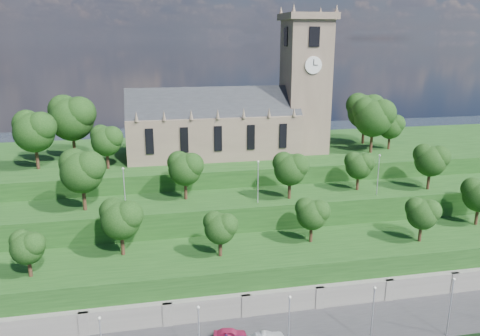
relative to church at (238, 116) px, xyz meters
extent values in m
cube|color=slate|center=(-0.79, -33.98, -20.02)|extent=(160.00, 2.00, 5.00)
cube|color=slate|center=(-25.79, -34.78, -20.02)|extent=(1.20, 0.60, 5.00)
cube|color=slate|center=(-15.79, -34.78, -20.02)|extent=(1.20, 0.60, 5.00)
cube|color=slate|center=(-5.79, -34.78, -20.02)|extent=(1.20, 0.60, 5.00)
cube|color=slate|center=(4.21, -34.78, -20.02)|extent=(1.20, 0.60, 5.00)
cube|color=slate|center=(14.21, -34.78, -20.02)|extent=(1.20, 0.60, 5.00)
cube|color=slate|center=(24.21, -34.78, -20.02)|extent=(1.20, 0.60, 5.00)
cube|color=#183F15|center=(-0.79, -27.98, -18.52)|extent=(160.00, 12.00, 8.00)
cube|color=#183F15|center=(-0.79, -16.98, -16.52)|extent=(160.00, 10.00, 12.00)
cube|color=#183F15|center=(-0.79, 4.02, -15.02)|extent=(160.00, 32.00, 15.00)
cube|color=#6D5C4C|center=(-4.79, 0.02, -3.52)|extent=(32.00, 12.00, 8.00)
cube|color=black|center=(-4.79, 0.02, 0.48)|extent=(32.00, 10.18, 10.18)
cone|color=#6D5C4C|center=(-18.79, -5.98, 1.38)|extent=(0.70, 0.70, 1.80)
cone|color=#6D5C4C|center=(-14.12, -5.98, 1.38)|extent=(0.70, 0.70, 1.80)
cone|color=#6D5C4C|center=(-9.46, -5.98, 1.38)|extent=(0.70, 0.70, 1.80)
cone|color=#6D5C4C|center=(-4.79, -5.98, 1.38)|extent=(0.70, 0.70, 1.80)
cone|color=#6D5C4C|center=(-0.12, -5.98, 1.38)|extent=(0.70, 0.70, 1.80)
cone|color=#6D5C4C|center=(4.54, -5.98, 1.38)|extent=(0.70, 0.70, 1.80)
cone|color=#6D5C4C|center=(9.21, -5.98, 1.38)|extent=(0.70, 0.70, 1.80)
cube|color=black|center=(-16.79, -6.06, -3.02)|extent=(1.40, 0.25, 4.50)
cube|color=black|center=(-10.79, -6.06, -3.02)|extent=(1.40, 0.25, 4.50)
cube|color=black|center=(-4.79, -6.06, -3.02)|extent=(1.40, 0.25, 4.50)
cube|color=black|center=(1.21, -6.06, -3.02)|extent=(1.40, 0.25, 4.50)
cube|color=black|center=(7.21, -6.06, -3.02)|extent=(1.40, 0.25, 4.50)
cube|color=#6D5C4C|center=(13.21, 0.02, 4.98)|extent=(8.00, 8.00, 25.00)
cube|color=#6D5C4C|center=(13.21, 0.02, 18.08)|extent=(9.20, 9.20, 1.20)
cone|color=#6D5C4C|center=(9.21, -3.98, 19.28)|extent=(0.80, 0.80, 1.60)
cone|color=#6D5C4C|center=(9.21, 4.02, 19.28)|extent=(0.80, 0.80, 1.60)
cone|color=#6D5C4C|center=(17.21, -3.98, 19.28)|extent=(0.80, 0.80, 1.60)
cone|color=#6D5C4C|center=(17.21, 4.02, 19.28)|extent=(0.80, 0.80, 1.60)
cube|color=black|center=(13.21, -4.06, 14.48)|extent=(2.00, 0.25, 3.50)
cube|color=black|center=(13.21, 4.10, 14.48)|extent=(2.00, 0.25, 3.50)
cube|color=black|center=(9.13, 0.02, 14.48)|extent=(0.25, 2.00, 3.50)
cube|color=black|center=(17.29, 0.02, 14.48)|extent=(0.25, 2.00, 3.50)
cylinder|color=white|center=(13.21, -4.10, 9.48)|extent=(3.20, 0.30, 3.20)
cylinder|color=white|center=(17.33, 0.02, 9.48)|extent=(0.30, 3.20, 3.20)
cube|color=black|center=(13.21, -4.28, 9.98)|extent=(0.12, 0.05, 1.10)
cube|color=black|center=(13.61, -4.28, 9.48)|extent=(0.80, 0.05, 0.12)
cylinder|color=#321D13|center=(-32.28, -29.98, -13.21)|extent=(0.48, 0.48, 2.62)
sphere|color=black|center=(-32.28, -29.98, -10.68)|extent=(4.08, 4.08, 4.08)
sphere|color=black|center=(-31.47, -30.39, -10.06)|extent=(3.06, 3.06, 3.06)
sphere|color=black|center=(-33.00, -29.47, -9.86)|extent=(2.86, 2.86, 2.86)
cylinder|color=#321D13|center=(-21.20, -25.98, -12.78)|extent=(0.51, 0.51, 3.47)
sphere|color=black|center=(-21.20, -25.98, -9.43)|extent=(5.41, 5.41, 5.41)
sphere|color=black|center=(-20.12, -26.53, -8.61)|extent=(4.05, 4.05, 4.05)
sphere|color=black|center=(-22.14, -25.31, -8.34)|extent=(3.78, 3.78, 3.78)
cylinder|color=#321D13|center=(-8.15, -28.98, -13.16)|extent=(0.48, 0.48, 2.72)
sphere|color=black|center=(-8.15, -28.98, -10.53)|extent=(4.23, 4.23, 4.23)
sphere|color=black|center=(-7.31, -29.41, -9.90)|extent=(3.17, 3.17, 3.17)
sphere|color=black|center=(-8.90, -28.46, -9.68)|extent=(2.96, 2.96, 2.96)
cylinder|color=#321D13|center=(5.55, -26.98, -13.09)|extent=(0.49, 0.49, 2.86)
sphere|color=black|center=(5.55, -26.98, -10.33)|extent=(4.45, 4.45, 4.45)
sphere|color=black|center=(6.44, -27.43, -9.66)|extent=(3.33, 3.33, 3.33)
sphere|color=black|center=(4.77, -26.43, -9.44)|extent=(3.11, 3.11, 3.11)
cylinder|color=#321D13|center=(21.23, -29.98, -13.10)|extent=(0.49, 0.49, 2.84)
sphere|color=black|center=(21.23, -29.98, -10.35)|extent=(4.42, 4.42, 4.42)
sphere|color=black|center=(22.12, -30.43, -9.69)|extent=(3.32, 3.32, 3.32)
sphere|color=black|center=(20.46, -29.43, -9.47)|extent=(3.09, 3.09, 3.09)
cylinder|color=#321D13|center=(33.61, -25.98, -12.87)|extent=(0.51, 0.51, 3.30)
sphere|color=black|center=(33.61, -25.98, -9.68)|extent=(5.14, 5.14, 5.14)
sphere|color=black|center=(32.71, -25.34, -8.65)|extent=(3.60, 3.60, 3.60)
cylinder|color=#321D13|center=(-26.77, -17.98, -8.53)|extent=(0.54, 0.54, 3.99)
sphere|color=black|center=(-26.77, -17.98, -4.67)|extent=(6.20, 6.20, 6.20)
sphere|color=black|center=(-25.53, -18.61, -3.74)|extent=(4.65, 4.65, 4.65)
sphere|color=black|center=(-27.86, -17.21, -3.43)|extent=(4.34, 4.34, 4.34)
cylinder|color=#321D13|center=(-11.60, -15.98, -8.86)|extent=(0.51, 0.51, 3.33)
sphere|color=black|center=(-11.60, -15.98, -5.64)|extent=(5.18, 5.18, 5.18)
sphere|color=black|center=(-10.57, -16.50, -4.86)|extent=(3.89, 3.89, 3.89)
sphere|color=black|center=(-12.51, -15.34, -4.60)|extent=(3.63, 3.63, 3.63)
cylinder|color=#321D13|center=(4.61, -18.98, -8.89)|extent=(0.50, 0.50, 3.25)
sphere|color=black|center=(4.61, -18.98, -5.75)|extent=(5.06, 5.06, 5.06)
sphere|color=black|center=(5.63, -19.49, -4.99)|extent=(3.80, 3.80, 3.80)
sphere|color=black|center=(3.73, -18.35, -4.74)|extent=(3.54, 3.54, 3.54)
cylinder|color=#321D13|center=(17.19, -16.98, -9.12)|extent=(0.48, 0.48, 2.81)
sphere|color=black|center=(17.19, -16.98, -6.40)|extent=(4.37, 4.37, 4.37)
sphere|color=black|center=(18.07, -17.42, -5.75)|extent=(3.28, 3.28, 3.28)
sphere|color=black|center=(16.43, -16.44, -5.53)|extent=(3.06, 3.06, 3.06)
cylinder|color=#321D13|center=(29.11, -18.98, -8.84)|extent=(0.51, 0.51, 3.37)
sphere|color=black|center=(29.11, -18.98, -5.59)|extent=(5.23, 5.23, 5.23)
sphere|color=black|center=(30.16, -19.51, -4.80)|extent=(3.93, 3.93, 3.93)
sphere|color=black|center=(28.20, -18.33, -4.54)|extent=(3.66, 3.66, 3.66)
cylinder|color=#321D13|center=(-35.81, -3.98, -5.34)|extent=(0.55, 0.55, 4.37)
sphere|color=black|center=(-35.81, -3.98, -1.11)|extent=(6.80, 6.80, 6.80)
sphere|color=black|center=(-34.45, -4.66, -0.10)|extent=(5.10, 5.10, 5.10)
sphere|color=black|center=(-36.99, -3.14, 0.24)|extent=(4.76, 4.76, 4.76)
cylinder|color=#321D13|center=(-30.52, 2.02, -4.97)|extent=(0.59, 0.59, 5.11)
sphere|color=black|center=(-30.52, 2.02, -0.02)|extent=(7.95, 7.95, 7.95)
sphere|color=black|center=(-28.92, 1.22, 1.17)|extent=(5.96, 5.96, 5.96)
sphere|color=black|center=(-31.91, 3.01, 1.57)|extent=(5.57, 5.57, 5.57)
cylinder|color=#321D13|center=(-24.03, -5.98, -5.89)|extent=(0.51, 0.51, 3.26)
sphere|color=black|center=(-24.03, -5.98, -2.73)|extent=(5.08, 5.08, 5.08)
sphere|color=black|center=(-23.02, -6.49, -1.97)|extent=(3.81, 3.81, 3.81)
sphere|color=black|center=(-24.92, -5.35, -1.72)|extent=(3.55, 3.55, 3.55)
cylinder|color=#321D13|center=(25.87, -3.98, -5.21)|extent=(0.57, 0.57, 4.62)
sphere|color=black|center=(25.87, -3.98, -0.74)|extent=(7.19, 7.19, 7.19)
sphere|color=black|center=(27.31, -4.70, 0.34)|extent=(5.40, 5.40, 5.40)
sphere|color=black|center=(24.61, -3.09, 0.70)|extent=(5.04, 5.04, 5.04)
cylinder|color=#321D13|center=(28.01, 4.02, -5.22)|extent=(0.56, 0.56, 4.60)
sphere|color=black|center=(28.01, 4.02, -0.77)|extent=(7.16, 7.16, 7.16)
sphere|color=black|center=(29.44, 3.30, 0.31)|extent=(5.37, 5.37, 5.37)
sphere|color=black|center=(26.76, 4.91, 0.66)|extent=(5.01, 5.01, 5.01)
cylinder|color=#321D13|center=(30.79, -1.98, -5.97)|extent=(0.50, 0.50, 3.10)
sphere|color=black|center=(30.79, -1.98, -2.98)|extent=(4.82, 4.82, 4.82)
sphere|color=black|center=(31.75, -2.47, -2.25)|extent=(3.61, 3.61, 3.61)
sphere|color=black|center=(29.95, -1.38, -2.01)|extent=(3.37, 3.37, 3.37)
sphere|color=silver|center=(-22.79, -43.48, -13.03)|extent=(0.36, 0.36, 0.36)
sphere|color=silver|center=(-12.79, -43.48, -13.03)|extent=(0.36, 0.36, 0.36)
cylinder|color=#B2B2B7|center=(-2.79, -43.48, -16.84)|extent=(0.16, 0.16, 7.37)
sphere|color=silver|center=(-2.79, -43.48, -13.03)|extent=(0.36, 0.36, 0.36)
cylinder|color=#B2B2B7|center=(7.21, -43.48, -16.84)|extent=(0.16, 0.16, 7.37)
sphere|color=silver|center=(7.21, -43.48, -13.03)|extent=(0.36, 0.36, 0.36)
cylinder|color=#B2B2B7|center=(17.21, -43.48, -16.84)|extent=(0.16, 0.16, 7.37)
sphere|color=silver|center=(17.21, -43.48, -13.03)|extent=(0.36, 0.36, 0.36)
cylinder|color=#B2B2B7|center=(-20.79, -19.98, -7.28)|extent=(0.16, 0.16, 6.49)
sphere|color=silver|center=(-20.79, -19.98, -3.91)|extent=(0.36, 0.36, 0.36)
cylinder|color=#B2B2B7|center=(-0.79, -19.98, -7.28)|extent=(0.16, 0.16, 6.49)
sphere|color=silver|center=(-0.79, -19.98, -3.91)|extent=(0.36, 0.36, 0.36)
cylinder|color=#B2B2B7|center=(19.21, -19.98, -7.28)|extent=(0.16, 0.16, 6.49)
sphere|color=silver|center=(19.21, -19.98, -3.91)|extent=(0.36, 0.36, 0.36)
imported|color=#A01A45|center=(-8.66, -39.06, -19.85)|extent=(4.15, 2.15, 1.35)
camera|label=1|loc=(-17.00, -86.75, 14.14)|focal=35.00mm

